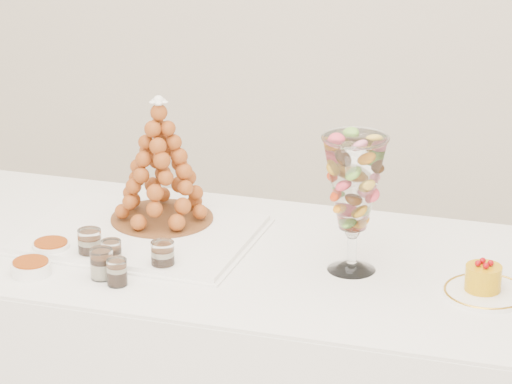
# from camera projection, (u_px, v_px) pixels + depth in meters

# --- Properties ---
(lace_tray) EXTENTS (0.59, 0.46, 0.02)m
(lace_tray) POSITION_uv_depth(u_px,v_px,m) (140.00, 234.00, 3.06)
(lace_tray) COLOR white
(lace_tray) RESTS_ON buffet_table
(macaron_vase) EXTENTS (0.15, 0.15, 0.33)m
(macaron_vase) POSITION_uv_depth(u_px,v_px,m) (354.00, 185.00, 2.81)
(macaron_vase) COLOR white
(macaron_vase) RESTS_ON buffet_table
(cake_plate) EXTENTS (0.20, 0.20, 0.01)m
(cake_plate) POSITION_uv_depth(u_px,v_px,m) (486.00, 293.00, 2.76)
(cake_plate) COLOR white
(cake_plate) RESTS_ON buffet_table
(verrine_a) EXTENTS (0.07, 0.07, 0.08)m
(verrine_a) POSITION_uv_depth(u_px,v_px,m) (90.00, 245.00, 2.93)
(verrine_a) COLOR white
(verrine_a) RESTS_ON buffet_table
(verrine_b) EXTENTS (0.05, 0.05, 0.07)m
(verrine_b) POSITION_uv_depth(u_px,v_px,m) (111.00, 253.00, 2.89)
(verrine_b) COLOR white
(verrine_b) RESTS_ON buffet_table
(verrine_c) EXTENTS (0.06, 0.06, 0.08)m
(verrine_c) POSITION_uv_depth(u_px,v_px,m) (163.00, 257.00, 2.86)
(verrine_c) COLOR white
(verrine_c) RESTS_ON buffet_table
(verrine_d) EXTENTS (0.07, 0.07, 0.07)m
(verrine_d) POSITION_uv_depth(u_px,v_px,m) (102.00, 264.00, 2.83)
(verrine_d) COLOR white
(verrine_d) RESTS_ON buffet_table
(verrine_e) EXTENTS (0.06, 0.06, 0.06)m
(verrine_e) POSITION_uv_depth(u_px,v_px,m) (117.00, 272.00, 2.79)
(verrine_e) COLOR white
(verrine_e) RESTS_ON buffet_table
(ramekin_back) EXTENTS (0.09, 0.09, 0.03)m
(ramekin_back) POSITION_uv_depth(u_px,v_px,m) (51.00, 249.00, 2.97)
(ramekin_back) COLOR white
(ramekin_back) RESTS_ON buffet_table
(ramekin_front) EXTENTS (0.10, 0.10, 0.03)m
(ramekin_front) POSITION_uv_depth(u_px,v_px,m) (31.00, 268.00, 2.86)
(ramekin_front) COLOR white
(ramekin_front) RESTS_ON buffet_table
(croquembouche) EXTENTS (0.27, 0.27, 0.33)m
(croquembouche) POSITION_uv_depth(u_px,v_px,m) (160.00, 160.00, 3.08)
(croquembouche) COLOR brown
(croquembouche) RESTS_ON lace_tray
(mousse_cake) EXTENTS (0.08, 0.08, 0.07)m
(mousse_cake) POSITION_uv_depth(u_px,v_px,m) (483.00, 277.00, 2.75)
(mousse_cake) COLOR #CF9609
(mousse_cake) RESTS_ON cake_plate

